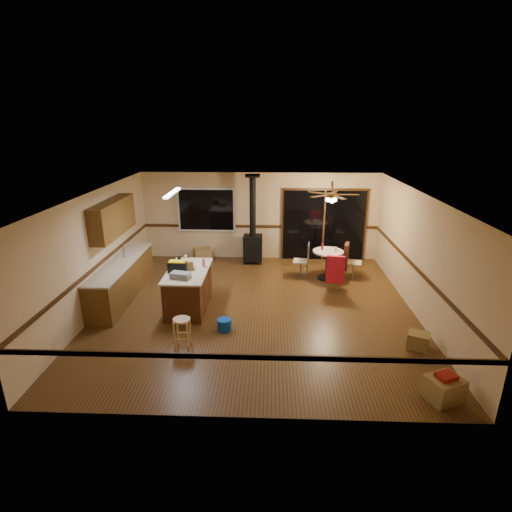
# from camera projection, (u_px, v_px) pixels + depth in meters

# --- Properties ---
(floor) EXTENTS (7.00, 7.00, 0.00)m
(floor) POSITION_uv_depth(u_px,v_px,m) (255.00, 308.00, 9.04)
(floor) COLOR #4D3015
(floor) RESTS_ON ground
(ceiling) EXTENTS (7.00, 7.00, 0.00)m
(ceiling) POSITION_uv_depth(u_px,v_px,m) (255.00, 194.00, 8.19)
(ceiling) COLOR silver
(ceiling) RESTS_ON ground
(wall_back) EXTENTS (7.00, 0.00, 7.00)m
(wall_back) POSITION_uv_depth(u_px,v_px,m) (260.00, 216.00, 11.92)
(wall_back) COLOR tan
(wall_back) RESTS_ON ground
(wall_front) EXTENTS (7.00, 0.00, 7.00)m
(wall_front) POSITION_uv_depth(u_px,v_px,m) (245.00, 338.00, 5.31)
(wall_front) COLOR tan
(wall_front) RESTS_ON ground
(wall_left) EXTENTS (0.00, 7.00, 7.00)m
(wall_left) POSITION_uv_depth(u_px,v_px,m) (96.00, 252.00, 8.74)
(wall_left) COLOR tan
(wall_left) RESTS_ON ground
(wall_right) EXTENTS (0.00, 7.00, 7.00)m
(wall_right) POSITION_uv_depth(u_px,v_px,m) (420.00, 256.00, 8.49)
(wall_right) COLOR tan
(wall_right) RESTS_ON ground
(chair_rail) EXTENTS (7.00, 7.00, 0.08)m
(chair_rail) POSITION_uv_depth(u_px,v_px,m) (255.00, 267.00, 8.71)
(chair_rail) COLOR #3A210E
(chair_rail) RESTS_ON ground
(window) EXTENTS (1.72, 0.10, 1.32)m
(window) POSITION_uv_depth(u_px,v_px,m) (206.00, 210.00, 11.87)
(window) COLOR black
(window) RESTS_ON ground
(sliding_door) EXTENTS (2.52, 0.10, 2.10)m
(sliding_door) POSITION_uv_depth(u_px,v_px,m) (324.00, 226.00, 11.89)
(sliding_door) COLOR black
(sliding_door) RESTS_ON ground
(lower_cabinets) EXTENTS (0.60, 3.00, 0.86)m
(lower_cabinets) POSITION_uv_depth(u_px,v_px,m) (122.00, 280.00, 9.49)
(lower_cabinets) COLOR brown
(lower_cabinets) RESTS_ON ground
(countertop) EXTENTS (0.64, 3.04, 0.04)m
(countertop) POSITION_uv_depth(u_px,v_px,m) (120.00, 262.00, 9.34)
(countertop) COLOR #C5B199
(countertop) RESTS_ON lower_cabinets
(upper_cabinets) EXTENTS (0.35, 2.00, 0.80)m
(upper_cabinets) POSITION_uv_depth(u_px,v_px,m) (113.00, 218.00, 9.20)
(upper_cabinets) COLOR brown
(upper_cabinets) RESTS_ON ground
(kitchen_island) EXTENTS (0.88, 1.68, 0.90)m
(kitchen_island) POSITION_uv_depth(u_px,v_px,m) (189.00, 289.00, 8.94)
(kitchen_island) COLOR #442311
(kitchen_island) RESTS_ON ground
(wood_stove) EXTENTS (0.55, 0.50, 2.52)m
(wood_stove) POSITION_uv_depth(u_px,v_px,m) (253.00, 239.00, 11.69)
(wood_stove) COLOR black
(wood_stove) RESTS_ON ground
(ceiling_fan) EXTENTS (0.24, 0.24, 0.55)m
(ceiling_fan) POSITION_uv_depth(u_px,v_px,m) (332.00, 197.00, 10.01)
(ceiling_fan) COLOR brown
(ceiling_fan) RESTS_ON ceiling
(fluorescent_strip) EXTENTS (0.10, 1.20, 0.04)m
(fluorescent_strip) POSITION_uv_depth(u_px,v_px,m) (172.00, 193.00, 8.55)
(fluorescent_strip) COLOR white
(fluorescent_strip) RESTS_ON ceiling
(toolbox_grey) EXTENTS (0.44, 0.31, 0.13)m
(toolbox_grey) POSITION_uv_depth(u_px,v_px,m) (181.00, 275.00, 8.35)
(toolbox_grey) COLOR slate
(toolbox_grey) RESTS_ON kitchen_island
(toolbox_black) EXTENTS (0.40, 0.22, 0.22)m
(toolbox_black) POSITION_uv_depth(u_px,v_px,m) (178.00, 267.00, 8.68)
(toolbox_black) COLOR black
(toolbox_black) RESTS_ON kitchen_island
(toolbox_yellow_lid) EXTENTS (0.36, 0.19, 0.03)m
(toolbox_yellow_lid) POSITION_uv_depth(u_px,v_px,m) (177.00, 262.00, 8.64)
(toolbox_yellow_lid) COLOR gold
(toolbox_yellow_lid) RESTS_ON toolbox_black
(box_on_island) EXTENTS (0.31, 0.36, 0.21)m
(box_on_island) POSITION_uv_depth(u_px,v_px,m) (188.00, 264.00, 8.86)
(box_on_island) COLOR olive
(box_on_island) RESTS_ON kitchen_island
(bottle_dark) EXTENTS (0.10, 0.10, 0.31)m
(bottle_dark) POSITION_uv_depth(u_px,v_px,m) (180.00, 262.00, 8.86)
(bottle_dark) COLOR black
(bottle_dark) RESTS_ON kitchen_island
(bottle_pink) EXTENTS (0.08, 0.08, 0.20)m
(bottle_pink) POSITION_uv_depth(u_px,v_px,m) (203.00, 263.00, 8.96)
(bottle_pink) COLOR #D84C8C
(bottle_pink) RESTS_ON kitchen_island
(bottle_white) EXTENTS (0.06, 0.06, 0.16)m
(bottle_white) POSITION_uv_depth(u_px,v_px,m) (186.00, 259.00, 9.29)
(bottle_white) COLOR white
(bottle_white) RESTS_ON kitchen_island
(bar_stool) EXTENTS (0.42, 0.42, 0.58)m
(bar_stool) POSITION_uv_depth(u_px,v_px,m) (182.00, 333.00, 7.43)
(bar_stool) COLOR tan
(bar_stool) RESTS_ON floor
(blue_bucket) EXTENTS (0.37, 0.37, 0.24)m
(blue_bucket) POSITION_uv_depth(u_px,v_px,m) (224.00, 325.00, 8.07)
(blue_bucket) COLOR #0C44B0
(blue_bucket) RESTS_ON floor
(dining_table) EXTENTS (0.80, 0.80, 0.78)m
(dining_table) POSITION_uv_depth(u_px,v_px,m) (328.00, 260.00, 10.55)
(dining_table) COLOR black
(dining_table) RESTS_ON ground
(glass_red) EXTENTS (0.08, 0.08, 0.17)m
(glass_red) POSITION_uv_depth(u_px,v_px,m) (322.00, 247.00, 10.54)
(glass_red) COLOR #590C14
(glass_red) RESTS_ON dining_table
(glass_cream) EXTENTS (0.07, 0.07, 0.13)m
(glass_cream) POSITION_uv_depth(u_px,v_px,m) (336.00, 249.00, 10.40)
(glass_cream) COLOR beige
(glass_cream) RESTS_ON dining_table
(chair_left) EXTENTS (0.45, 0.45, 0.51)m
(chair_left) POSITION_uv_depth(u_px,v_px,m) (305.00, 256.00, 10.64)
(chair_left) COLOR #C3B691
(chair_left) RESTS_ON ground
(chair_near) EXTENTS (0.50, 0.53, 0.70)m
(chair_near) POSITION_uv_depth(u_px,v_px,m) (335.00, 269.00, 9.70)
(chair_near) COLOR #C3B691
(chair_near) RESTS_ON ground
(chair_right) EXTENTS (0.55, 0.52, 0.70)m
(chair_right) POSITION_uv_depth(u_px,v_px,m) (347.00, 257.00, 10.60)
(chair_right) COLOR #C3B691
(chair_right) RESTS_ON ground
(box_under_window) EXTENTS (0.62, 0.56, 0.40)m
(box_under_window) POSITION_uv_depth(u_px,v_px,m) (203.00, 255.00, 11.96)
(box_under_window) COLOR olive
(box_under_window) RESTS_ON floor
(box_corner_a) EXTENTS (0.62, 0.58, 0.38)m
(box_corner_a) POSITION_uv_depth(u_px,v_px,m) (444.00, 389.00, 6.04)
(box_corner_a) COLOR olive
(box_corner_a) RESTS_ON floor
(box_corner_b) EXTENTS (0.48, 0.45, 0.30)m
(box_corner_b) POSITION_uv_depth(u_px,v_px,m) (418.00, 341.00, 7.43)
(box_corner_b) COLOR olive
(box_corner_b) RESTS_ON floor
(box_small_red) EXTENTS (0.34, 0.31, 0.07)m
(box_small_red) POSITION_uv_depth(u_px,v_px,m) (446.00, 376.00, 5.97)
(box_small_red) COLOR maroon
(box_small_red) RESTS_ON box_corner_a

